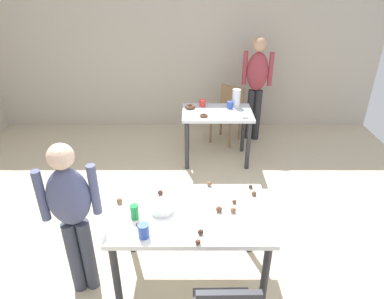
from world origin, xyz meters
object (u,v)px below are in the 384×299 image
at_px(person_girl_near, 72,211).
at_px(person_adult_far, 257,80).
at_px(mixing_bowl, 162,207).
at_px(pitcher_far, 236,98).
at_px(soda_can, 134,212).
at_px(dining_table_far, 217,120).
at_px(chair_far_table, 228,111).
at_px(dining_table_near, 190,221).

xyz_separation_m(person_girl_near, person_adult_far, (1.91, 2.96, 0.15)).
distance_m(person_adult_far, mixing_bowl, 3.11).
height_order(person_girl_near, pitcher_far, person_girl_near).
relative_size(person_adult_far, soda_can, 13.33).
height_order(dining_table_far, pitcher_far, pitcher_far).
xyz_separation_m(dining_table_far, chair_far_table, (0.23, 0.66, -0.12)).
relative_size(person_girl_near, pitcher_far, 5.64).
bearing_deg(mixing_bowl, pitcher_far, 69.81).
height_order(dining_table_far, person_adult_far, person_adult_far).
distance_m(chair_far_table, soda_can, 3.09).
height_order(person_girl_near, mixing_bowl, person_girl_near).
bearing_deg(dining_table_near, soda_can, -169.41).
relative_size(dining_table_far, mixing_bowl, 4.98).
relative_size(chair_far_table, person_adult_far, 0.53).
xyz_separation_m(dining_table_near, dining_table_far, (0.36, 2.16, -0.03)).
bearing_deg(chair_far_table, soda_can, -109.37).
height_order(chair_far_table, pitcher_far, pitcher_far).
bearing_deg(pitcher_far, person_adult_far, 54.28).
bearing_deg(dining_table_far, soda_can, -109.51).
bearing_deg(dining_table_far, person_girl_near, -119.40).
relative_size(dining_table_near, chair_far_table, 1.46).
height_order(person_girl_near, soda_can, person_girl_near).
height_order(chair_far_table, person_adult_far, person_adult_far).
bearing_deg(pitcher_far, dining_table_far, -144.62).
bearing_deg(dining_table_near, dining_table_far, 80.59).
relative_size(mixing_bowl, pitcher_far, 0.77).
height_order(person_girl_near, person_adult_far, person_adult_far).
bearing_deg(chair_far_table, person_adult_far, 5.05).
height_order(dining_table_near, pitcher_far, pitcher_far).
bearing_deg(dining_table_far, pitcher_far, 35.38).
xyz_separation_m(dining_table_far, person_adult_far, (0.64, 0.70, 0.37)).
bearing_deg(person_adult_far, pitcher_far, -125.72).
bearing_deg(dining_table_far, mixing_bowl, -105.30).
height_order(dining_table_near, chair_far_table, chair_far_table).
height_order(dining_table_far, chair_far_table, chair_far_table).
xyz_separation_m(chair_far_table, person_girl_near, (-1.50, -2.92, 0.34)).
xyz_separation_m(person_adult_far, soda_can, (-1.43, -2.94, -0.17)).
relative_size(dining_table_far, person_adult_far, 0.59).
xyz_separation_m(dining_table_far, person_girl_near, (-1.27, -2.26, 0.22)).
height_order(chair_far_table, soda_can, soda_can).
height_order(mixing_bowl, pitcher_far, pitcher_far).
distance_m(mixing_bowl, pitcher_far, 2.50).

